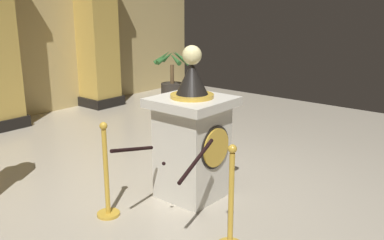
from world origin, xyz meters
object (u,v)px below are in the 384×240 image
Objects in this scene: stanchion_near at (107,184)px; potted_palm_right at (172,88)px; stanchion_far at (231,213)px; pedestal_clock at (192,139)px.

potted_palm_right is at bearing 34.37° from stanchion_near.
stanchion_near is at bearing 103.63° from stanchion_far.
pedestal_clock is 1.69× the size of stanchion_near.
pedestal_clock reaches higher than stanchion_near.
stanchion_near is 1.37m from stanchion_far.
potted_palm_right reaches higher than stanchion_far.
pedestal_clock reaches higher than stanchion_far.
stanchion_near reaches higher than stanchion_far.
pedestal_clock is 1.19m from stanchion_far.
stanchion_far is 5.55m from potted_palm_right.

